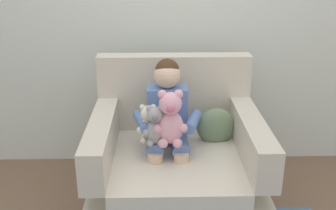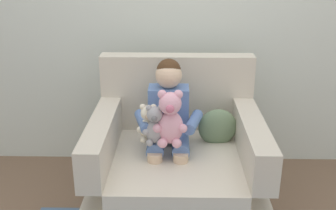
% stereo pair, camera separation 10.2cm
% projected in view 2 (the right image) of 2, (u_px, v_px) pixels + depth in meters
% --- Properties ---
extents(back_wall, '(6.00, 0.10, 2.60)m').
position_uv_depth(back_wall, '(178.00, 1.00, 3.02)').
color(back_wall, silver).
rests_on(back_wall, ground).
extents(armchair, '(1.07, 0.99, 0.98)m').
position_uv_depth(armchair, '(176.00, 167.00, 2.66)').
color(armchair, beige).
rests_on(armchair, ground).
extents(seated_child, '(0.45, 0.39, 0.82)m').
position_uv_depth(seated_child, '(168.00, 118.00, 2.58)').
color(seated_child, '#597AB7').
rests_on(seated_child, armchair).
extents(plush_grey, '(0.15, 0.12, 0.25)m').
position_uv_depth(plush_grey, '(155.00, 126.00, 2.42)').
color(plush_grey, '#9E9EA3').
rests_on(plush_grey, armchair).
extents(plush_pink, '(0.21, 0.17, 0.35)m').
position_uv_depth(plush_pink, '(170.00, 119.00, 2.40)').
color(plush_pink, '#EAA8BC').
rests_on(plush_pink, armchair).
extents(plush_cream, '(0.14, 0.12, 0.24)m').
position_uv_depth(plush_cream, '(148.00, 124.00, 2.47)').
color(plush_cream, silver).
rests_on(plush_cream, armchair).
extents(throw_pillow, '(0.27, 0.14, 0.26)m').
position_uv_depth(throw_pillow, '(218.00, 127.00, 2.71)').
color(throw_pillow, slate).
rests_on(throw_pillow, armchair).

